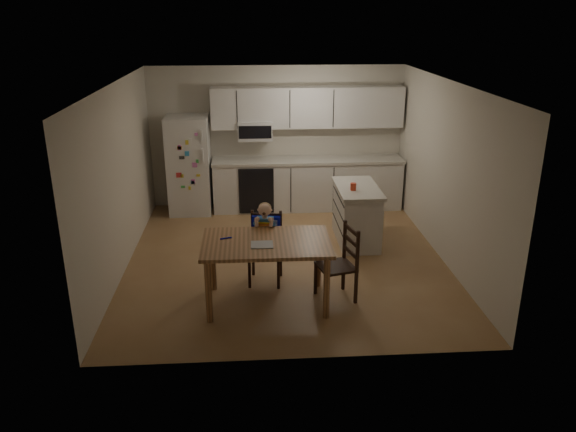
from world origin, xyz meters
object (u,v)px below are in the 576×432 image
(red_cup, at_px, (353,187))
(refrigerator, at_px, (189,165))
(chair_side, at_px, (343,258))
(dining_table, at_px, (266,250))
(chair_booster, at_px, (265,234))
(kitchen_island, at_px, (357,214))

(red_cup, bearing_deg, refrigerator, 146.20)
(red_cup, bearing_deg, chair_side, -103.75)
(refrigerator, distance_m, chair_side, 4.02)
(red_cup, xyz_separation_m, chair_side, (-0.40, -1.64, -0.40))
(dining_table, bearing_deg, red_cup, 51.93)
(chair_booster, relative_size, chair_side, 1.16)
(kitchen_island, distance_m, red_cup, 0.52)
(chair_booster, xyz_separation_m, chair_side, (0.94, -0.54, -0.13))
(chair_booster, height_order, chair_side, chair_booster)
(refrigerator, bearing_deg, red_cup, -33.80)
(dining_table, relative_size, chair_booster, 1.39)
(red_cup, distance_m, chair_booster, 1.75)
(refrigerator, xyz_separation_m, dining_table, (1.23, -3.44, -0.14))
(dining_table, distance_m, chair_side, 0.96)
(refrigerator, height_order, chair_side, refrigerator)
(kitchen_island, distance_m, chair_booster, 1.92)
(dining_table, height_order, chair_side, chair_side)
(dining_table, bearing_deg, refrigerator, 109.72)
(kitchen_island, xyz_separation_m, red_cup, (-0.10, -0.16, 0.49))
(kitchen_island, bearing_deg, red_cup, -122.18)
(dining_table, bearing_deg, chair_booster, 89.41)
(refrigerator, bearing_deg, chair_side, -57.14)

